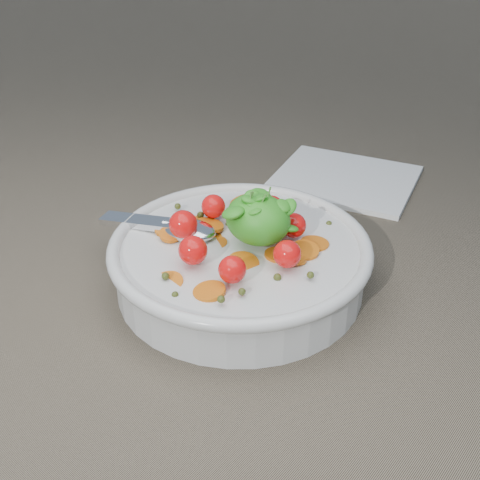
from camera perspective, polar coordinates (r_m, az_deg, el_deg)
The scene contains 3 objects.
ground at distance 0.57m, azimuth -2.27°, elevation -4.18°, with size 6.00×6.00×0.00m, color #756853.
bowl at distance 0.55m, azimuth -0.00°, elevation -1.86°, with size 0.26×0.24×0.10m.
napkin at distance 0.77m, azimuth 9.88°, elevation 5.71°, with size 0.17×0.15×0.01m, color white.
Camera 1 is at (0.31, -0.35, 0.33)m, focal length 45.00 mm.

